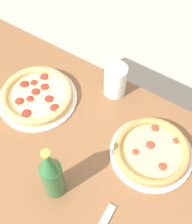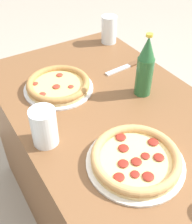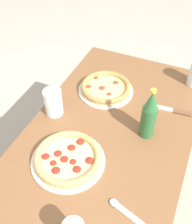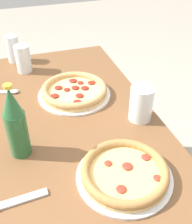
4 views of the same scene
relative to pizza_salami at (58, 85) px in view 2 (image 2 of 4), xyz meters
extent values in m
plane|color=#A89E8E|center=(0.27, 0.12, -0.73)|extent=(8.00, 8.00, 0.00)
cube|color=brown|center=(0.27, 0.12, -0.38)|extent=(1.24, 0.69, 0.71)
cylinder|color=silver|center=(0.00, 0.00, -0.02)|extent=(0.27, 0.27, 0.01)
cylinder|color=#DBB775|center=(0.00, 0.00, -0.01)|extent=(0.25, 0.25, 0.01)
cylinder|color=#E5C170|center=(0.00, 0.00, 0.00)|extent=(0.22, 0.22, 0.00)
torus|color=#AD7A42|center=(0.00, 0.00, 0.01)|extent=(0.25, 0.25, 0.03)
ellipsoid|color=#A83323|center=(-0.05, 0.03, 0.01)|extent=(0.03, 0.03, 0.01)
ellipsoid|color=#A83323|center=(0.01, -0.01, 0.01)|extent=(0.03, 0.03, 0.01)
ellipsoid|color=#A83323|center=(-0.05, -0.08, 0.01)|extent=(0.02, 0.02, 0.01)
ellipsoid|color=#A83323|center=(0.03, -0.08, 0.01)|extent=(0.03, 0.03, 0.01)
ellipsoid|color=#A83323|center=(0.04, 0.03, 0.01)|extent=(0.02, 0.02, 0.00)
cylinder|color=silver|center=(0.45, 0.03, -0.02)|extent=(0.29, 0.29, 0.01)
cylinder|color=#DBB775|center=(0.45, 0.03, -0.01)|extent=(0.26, 0.26, 0.01)
cylinder|color=#EACC7F|center=(0.45, 0.03, 0.00)|extent=(0.23, 0.23, 0.00)
torus|color=tan|center=(0.45, 0.03, 0.01)|extent=(0.26, 0.26, 0.03)
ellipsoid|color=maroon|center=(0.46, 0.06, 0.01)|extent=(0.03, 0.03, 0.01)
ellipsoid|color=maroon|center=(0.49, 0.08, 0.01)|extent=(0.03, 0.03, 0.01)
ellipsoid|color=maroon|center=(0.47, 0.02, 0.01)|extent=(0.03, 0.03, 0.01)
ellipsoid|color=maroon|center=(0.50, -0.01, 0.01)|extent=(0.03, 0.03, 0.01)
ellipsoid|color=maroon|center=(0.43, 0.11, 0.01)|extent=(0.03, 0.03, 0.01)
ellipsoid|color=maroon|center=(0.45, -0.02, 0.01)|extent=(0.03, 0.03, 0.01)
ellipsoid|color=maroon|center=(0.37, 0.04, 0.01)|extent=(0.03, 0.03, 0.01)
ellipsoid|color=maroon|center=(0.53, 0.01, 0.01)|extent=(0.03, 0.03, 0.01)
ellipsoid|color=maroon|center=(0.41, 0.02, 0.01)|extent=(0.03, 0.03, 0.01)
ellipsoid|color=maroon|center=(0.49, -0.05, 0.01)|extent=(0.03, 0.03, 0.01)
cylinder|color=white|center=(-0.23, 0.39, 0.05)|extent=(0.07, 0.07, 0.13)
cylinder|color=beige|center=(-0.23, 0.39, 0.04)|extent=(0.06, 0.06, 0.11)
cylinder|color=white|center=(0.24, -0.16, 0.04)|extent=(0.08, 0.08, 0.13)
cylinder|color=#F4A323|center=(0.24, -0.16, 0.03)|extent=(0.07, 0.07, 0.10)
cylinder|color=#286033|center=(0.19, 0.26, 0.06)|extent=(0.06, 0.06, 0.15)
cone|color=#286033|center=(0.19, 0.26, 0.17)|extent=(0.06, 0.06, 0.08)
cylinder|color=gold|center=(0.19, 0.26, 0.22)|extent=(0.02, 0.02, 0.01)
cube|color=brown|center=(0.00, 0.38, -0.02)|extent=(0.03, 0.09, 0.01)
cube|color=silver|center=(0.01, 0.28, -0.02)|extent=(0.03, 0.13, 0.01)
camera|label=1|loc=(-0.10, 0.48, 0.91)|focal=50.00mm
camera|label=2|loc=(0.84, -0.35, 0.63)|focal=45.00mm
camera|label=3|loc=(1.01, 0.39, 0.89)|focal=45.00mm
camera|label=4|loc=(-0.48, 0.24, 0.60)|focal=45.00mm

